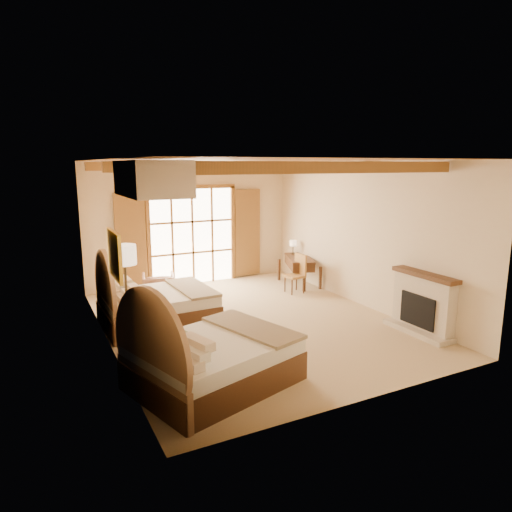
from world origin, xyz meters
TOP-DOWN VIEW (x-y plane):
  - floor at (0.00, 0.00)m, footprint 7.00×7.00m
  - wall_back at (0.00, 3.50)m, footprint 5.50×0.00m
  - wall_left at (-2.75, 0.00)m, footprint 0.00×7.00m
  - wall_right at (2.75, 0.00)m, footprint 0.00×7.00m
  - ceiling at (0.00, 0.00)m, footprint 7.00×7.00m
  - ceiling_beams at (0.00, 0.00)m, footprint 5.39×4.60m
  - french_doors at (0.00, 3.44)m, footprint 3.95×0.08m
  - fireplace at (2.60, -2.00)m, footprint 0.46×1.40m
  - painting at (-2.70, -0.75)m, footprint 0.06×0.95m
  - canopy_valance at (-2.40, -2.00)m, footprint 0.70×1.40m
  - bed_near at (-1.80, -2.15)m, footprint 2.63×2.20m
  - bed_far at (-1.84, 0.73)m, footprint 2.16×1.66m
  - nightstand at (-2.43, -0.82)m, footprint 0.59×0.59m
  - floor_lamp at (-2.50, -0.40)m, footprint 0.39×0.39m
  - armchair at (-1.28, 2.20)m, footprint 0.85×0.87m
  - ottoman at (-0.62, 2.08)m, footprint 0.55×0.55m
  - desk at (2.42, 2.02)m, footprint 1.04×1.48m
  - desk_chair at (1.93, 1.42)m, footprint 0.46×0.46m
  - desk_lamp at (2.51, 2.49)m, footprint 0.19×0.19m

SIDE VIEW (x-z plane):
  - floor at x=0.00m, z-range 0.00..0.00m
  - ottoman at x=-0.62m, z-range 0.00..0.39m
  - desk_chair at x=1.93m, z-range -0.18..0.78m
  - nightstand at x=-2.43m, z-range 0.00..0.63m
  - armchair at x=-1.28m, z-range 0.00..0.66m
  - desk at x=2.42m, z-range 0.03..0.76m
  - bed_far at x=-1.84m, z-range -0.28..1.12m
  - bed_near at x=-1.80m, z-range -0.28..1.15m
  - fireplace at x=2.60m, z-range -0.07..1.09m
  - desk_lamp at x=2.51m, z-range 0.83..1.20m
  - french_doors at x=0.00m, z-range -0.05..2.55m
  - floor_lamp at x=-2.50m, z-range 0.64..2.48m
  - wall_back at x=0.00m, z-range -1.15..4.35m
  - wall_left at x=-2.75m, z-range -1.90..5.10m
  - wall_right at x=2.75m, z-range -1.90..5.10m
  - painting at x=-2.70m, z-range 1.38..2.12m
  - canopy_valance at x=-2.40m, z-range 2.73..3.18m
  - ceiling_beams at x=0.00m, z-range 2.99..3.17m
  - ceiling at x=0.00m, z-range 3.20..3.20m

